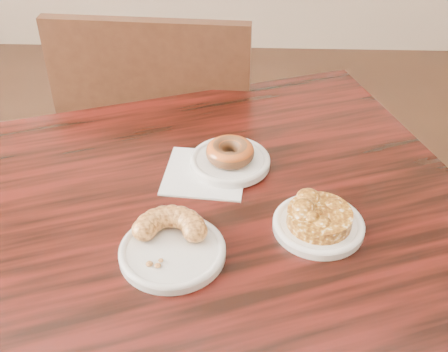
{
  "coord_description": "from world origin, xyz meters",
  "views": [
    {
      "loc": [
        -0.15,
        -0.45,
        1.36
      ],
      "look_at": [
        -0.17,
        0.27,
        0.8
      ],
      "focal_mm": 45.0,
      "sensor_mm": 36.0,
      "label": 1
    }
  ],
  "objects_px": {
    "glazed_donut": "(230,152)",
    "chair_far": "(172,142)",
    "cruller_fragment": "(172,241)",
    "apple_fritter": "(320,215)"
  },
  "relations": [
    {
      "from": "glazed_donut",
      "to": "chair_far",
      "type": "bearing_deg",
      "value": 109.21
    },
    {
      "from": "glazed_donut",
      "to": "cruller_fragment",
      "type": "distance_m",
      "value": 0.24
    },
    {
      "from": "chair_far",
      "to": "cruller_fragment",
      "type": "distance_m",
      "value": 0.82
    },
    {
      "from": "glazed_donut",
      "to": "cruller_fragment",
      "type": "relative_size",
      "value": 0.69
    },
    {
      "from": "chair_far",
      "to": "cruller_fragment",
      "type": "relative_size",
      "value": 7.14
    },
    {
      "from": "chair_far",
      "to": "apple_fritter",
      "type": "relative_size",
      "value": 6.52
    },
    {
      "from": "glazed_donut",
      "to": "apple_fritter",
      "type": "xyz_separation_m",
      "value": [
        0.14,
        -0.16,
        -0.0
      ]
    },
    {
      "from": "apple_fritter",
      "to": "cruller_fragment",
      "type": "distance_m",
      "value": 0.23
    },
    {
      "from": "chair_far",
      "to": "apple_fritter",
      "type": "distance_m",
      "value": 0.82
    },
    {
      "from": "glazed_donut",
      "to": "cruller_fragment",
      "type": "bearing_deg",
      "value": -109.36
    }
  ]
}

